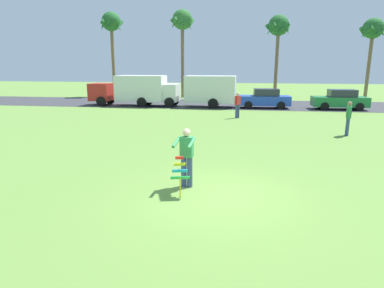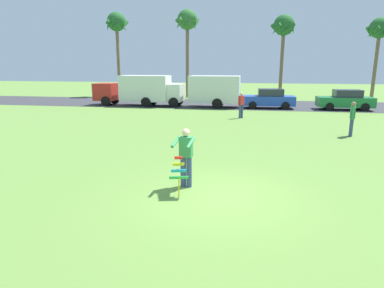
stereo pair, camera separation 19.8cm
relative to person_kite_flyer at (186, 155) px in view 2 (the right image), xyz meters
name	(u,v)px [view 2 (the right image)]	position (x,y,z in m)	size (l,w,h in m)	color
ground_plane	(217,196)	(0.97, -0.56, -0.95)	(120.00, 120.00, 0.00)	olive
road_strip	(241,104)	(0.97, 21.54, -0.95)	(120.00, 8.00, 0.01)	#38383D
person_kite_flyer	(186,155)	(0.00, 0.00, 0.00)	(0.61, 0.70, 1.73)	#384772
kite_held	(179,172)	(-0.07, -0.67, -0.27)	(0.53, 0.69, 1.04)	red
parked_truck_red_cab	(137,89)	(-8.10, 19.14, 0.46)	(6.76, 2.27, 2.62)	#B2231E
parked_truck_white_box	(205,90)	(-2.03, 19.14, 0.46)	(6.75, 2.24, 2.62)	silver
parked_car_blue	(269,99)	(3.30, 19.15, -0.18)	(4.25, 1.94, 1.60)	#2347B7
parked_car_green	(345,100)	(9.25, 19.14, -0.18)	(4.23, 1.89, 1.60)	#1E7238
palm_tree_left_near	(117,26)	(-13.32, 28.23, 6.87)	(2.58, 2.71, 9.30)	brown
palm_tree_right_near	(187,24)	(-5.08, 27.38, 6.81)	(2.58, 2.71, 9.24)	brown
palm_tree_centre_far	(284,29)	(4.91, 27.91, 6.18)	(2.58, 2.71, 8.55)	brown
palm_tree_far_left	(380,31)	(14.64, 29.55, 5.92)	(2.58, 2.71, 8.27)	brown
person_walker_near	(241,104)	(1.20, 13.38, -0.02)	(0.41, 0.45, 1.73)	#384772
person_walker_far	(352,118)	(6.80, 8.41, -0.02)	(0.29, 0.56, 1.73)	#384772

